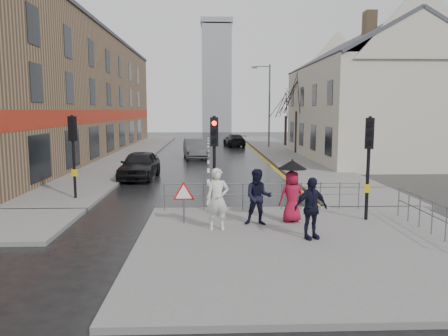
{
  "coord_description": "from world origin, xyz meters",
  "views": [
    {
      "loc": [
        -0.01,
        -14.91,
        3.73
      ],
      "look_at": [
        0.65,
        3.13,
        1.34
      ],
      "focal_mm": 35.0,
      "sensor_mm": 36.0,
      "label": 1
    }
  ],
  "objects": [
    {
      "name": "car_mid",
      "position": [
        -1.03,
        19.01,
        0.76
      ],
      "size": [
        2.15,
        4.76,
        1.52
      ],
      "primitive_type": "imported",
      "rotation": [
        0.0,
        0.0,
        0.12
      ],
      "color": "#3F4043",
      "rests_on": "ground"
    },
    {
      "name": "car_far",
      "position": [
        2.72,
        30.38,
        0.63
      ],
      "size": [
        2.34,
        4.57,
        1.27
      ],
      "primitive_type": "imported",
      "rotation": [
        0.0,
        0.0,
        3.28
      ],
      "color": "black",
      "rests_on": "ground"
    },
    {
      "name": "building_left_terrace",
      "position": [
        -12.0,
        22.0,
        5.0
      ],
      "size": [
        8.0,
        42.0,
        10.0
      ],
      "primitive_type": "cube",
      "color": "#7F6649",
      "rests_on": "ground"
    },
    {
      "name": "warning_sign",
      "position": [
        -0.8,
        -1.21,
        1.04
      ],
      "size": [
        0.8,
        0.07,
        1.35
      ],
      "color": "#595B5E",
      "rests_on": "near_pavement"
    },
    {
      "name": "traffic_signal_far_left",
      "position": [
        -5.5,
        3.0,
        2.46
      ],
      "size": [
        0.34,
        0.33,
        3.4
      ],
      "color": "black",
      "rests_on": "left_pavement"
    },
    {
      "name": "pedestrian_a",
      "position": [
        0.26,
        -2.04,
        1.08
      ],
      "size": [
        0.7,
        0.48,
        1.87
      ],
      "primitive_type": "imported",
      "rotation": [
        0.0,
        0.0,
        0.05
      ],
      "color": "silver",
      "rests_on": "near_pavement"
    },
    {
      "name": "tree_far",
      "position": [
        8.0,
        30.0,
        4.42
      ],
      "size": [
        2.4,
        2.4,
        5.64
      ],
      "color": "#2F221A",
      "rests_on": "right_pavement"
    },
    {
      "name": "tree_near",
      "position": [
        7.5,
        22.0,
        5.14
      ],
      "size": [
        2.4,
        2.4,
        6.58
      ],
      "color": "#2F221A",
      "rests_on": "right_pavement"
    },
    {
      "name": "pavement_bridge_right",
      "position": [
        6.5,
        3.0,
        0.07
      ],
      "size": [
        4.0,
        4.2,
        0.14
      ],
      "primitive_type": "cube",
      "color": "#605E5B",
      "rests_on": "ground"
    },
    {
      "name": "car_parked",
      "position": [
        -3.77,
        8.92,
        0.76
      ],
      "size": [
        2.04,
        4.57,
        1.53
      ],
      "primitive_type": "imported",
      "rotation": [
        0.0,
        0.0,
        -0.05
      ],
      "color": "black",
      "rests_on": "ground"
    },
    {
      "name": "traffic_signal_near_left",
      "position": [
        0.2,
        0.2,
        2.46
      ],
      "size": [
        0.28,
        0.27,
        3.4
      ],
      "color": "black",
      "rests_on": "near_pavement"
    },
    {
      "name": "traffic_signal_near_right",
      "position": [
        5.2,
        -1.0,
        2.46
      ],
      "size": [
        0.34,
        0.33,
        3.4
      ],
      "color": "black",
      "rests_on": "near_pavement"
    },
    {
      "name": "church_tower",
      "position": [
        1.5,
        62.0,
        9.0
      ],
      "size": [
        5.0,
        5.0,
        18.0
      ],
      "primitive_type": "cube",
      "color": "gray",
      "rests_on": "ground"
    },
    {
      "name": "pavement_stub_left",
      "position": [
        -6.5,
        -1.0,
        0.07
      ],
      "size": [
        4.0,
        4.2,
        0.14
      ],
      "primitive_type": "cube",
      "color": "#605E5B",
      "rests_on": "ground"
    },
    {
      "name": "pedestrian_b",
      "position": [
        1.55,
        -1.52,
        1.03
      ],
      "size": [
        0.92,
        0.75,
        1.77
      ],
      "primitive_type": "imported",
      "rotation": [
        0.0,
        0.0,
        -0.1
      ],
      "color": "black",
      "rests_on": "near_pavement"
    },
    {
      "name": "left_pavement",
      "position": [
        -6.5,
        23.0,
        0.07
      ],
      "size": [
        4.0,
        44.0,
        0.14
      ],
      "primitive_type": "cube",
      "color": "#605E5B",
      "rests_on": "ground"
    },
    {
      "name": "pedestrian_d",
      "position": [
        2.85,
        -3.07,
        1.01
      ],
      "size": [
        1.11,
        0.73,
        1.75
      ],
      "primitive_type": "imported",
      "rotation": [
        0.0,
        0.0,
        0.32
      ],
      "color": "black",
      "rests_on": "near_pavement"
    },
    {
      "name": "guard_railing_side",
      "position": [
        6.5,
        -2.75,
        0.84
      ],
      "size": [
        0.04,
        4.54,
        1.0
      ],
      "color": "#595B5E",
      "rests_on": "near_pavement"
    },
    {
      "name": "right_pavement",
      "position": [
        6.5,
        25.0,
        0.07
      ],
      "size": [
        4.0,
        40.0,
        0.14
      ],
      "primitive_type": "cube",
      "color": "#605E5B",
      "rests_on": "ground"
    },
    {
      "name": "street_lamp",
      "position": [
        5.82,
        28.0,
        4.71
      ],
      "size": [
        1.83,
        0.25,
        8.0
      ],
      "color": "#595B5E",
      "rests_on": "right_pavement"
    },
    {
      "name": "ground",
      "position": [
        0.0,
        0.0,
        0.0
      ],
      "size": [
        120.0,
        120.0,
        0.0
      ],
      "primitive_type": "plane",
      "color": "black",
      "rests_on": "ground"
    },
    {
      "name": "near_pavement",
      "position": [
        3.0,
        -3.5,
        0.07
      ],
      "size": [
        10.0,
        9.0,
        0.14
      ],
      "primitive_type": "cube",
      "color": "#605E5B",
      "rests_on": "ground"
    },
    {
      "name": "guard_railing_front",
      "position": [
        1.95,
        0.6,
        0.86
      ],
      "size": [
        7.14,
        0.04,
        1.0
      ],
      "color": "#595B5E",
      "rests_on": "near_pavement"
    },
    {
      "name": "building_right_cream",
      "position": [
        12.0,
        18.0,
        4.78
      ],
      "size": [
        9.0,
        16.4,
        10.1
      ],
      "color": "#BCB7A4",
      "rests_on": "ground"
    },
    {
      "name": "pedestrian_with_umbrella",
      "position": [
        2.67,
        -1.21,
        1.25
      ],
      "size": [
        0.96,
        0.96,
        2.01
      ],
      "color": "maroon",
      "rests_on": "near_pavement"
    }
  ]
}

